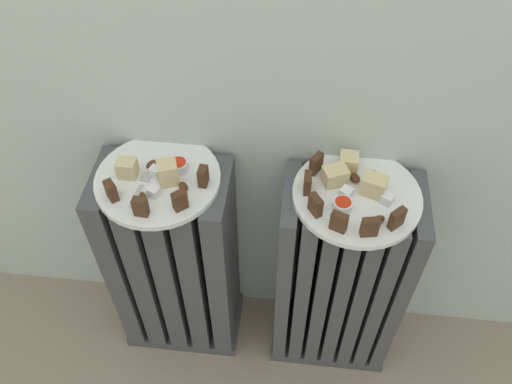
# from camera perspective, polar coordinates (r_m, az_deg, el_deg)

# --- Properties ---
(radiator_left) EXTENTS (0.29, 0.18, 0.59)m
(radiator_left) POSITION_cam_1_polar(r_m,az_deg,el_deg) (1.31, -8.59, -7.68)
(radiator_left) COLOR #47474C
(radiator_left) RESTS_ON ground_plane
(radiator_right) EXTENTS (0.29, 0.18, 0.59)m
(radiator_right) POSITION_cam_1_polar(r_m,az_deg,el_deg) (1.29, 8.78, -9.29)
(radiator_right) COLOR #47474C
(radiator_right) RESTS_ON ground_plane
(plate_left) EXTENTS (0.25, 0.25, 0.01)m
(plate_left) POSITION_cam_1_polar(r_m,az_deg,el_deg) (1.07, -10.44, 1.36)
(plate_left) COLOR white
(plate_left) RESTS_ON radiator_left
(plate_right) EXTENTS (0.25, 0.25, 0.01)m
(plate_right) POSITION_cam_1_polar(r_m,az_deg,el_deg) (1.04, 10.72, -0.39)
(plate_right) COLOR white
(plate_right) RESTS_ON radiator_right
(dark_cake_slice_left_0) EXTENTS (0.03, 0.03, 0.04)m
(dark_cake_slice_left_0) POSITION_cam_1_polar(r_m,az_deg,el_deg) (1.03, -15.22, 0.14)
(dark_cake_slice_left_0) COLOR #472B19
(dark_cake_slice_left_0) RESTS_ON plate_left
(dark_cake_slice_left_1) EXTENTS (0.03, 0.02, 0.04)m
(dark_cake_slice_left_1) POSITION_cam_1_polar(r_m,az_deg,el_deg) (1.00, -12.24, -1.56)
(dark_cake_slice_left_1) COLOR #472B19
(dark_cake_slice_left_1) RESTS_ON plate_left
(dark_cake_slice_left_2) EXTENTS (0.03, 0.03, 0.04)m
(dark_cake_slice_left_2) POSITION_cam_1_polar(r_m,az_deg,el_deg) (0.99, -8.15, -0.91)
(dark_cake_slice_left_2) COLOR #472B19
(dark_cake_slice_left_2) RESTS_ON plate_left
(dark_cake_slice_left_3) EXTENTS (0.02, 0.03, 0.04)m
(dark_cake_slice_left_3) POSITION_cam_1_polar(r_m,az_deg,el_deg) (1.03, -5.67, 1.68)
(dark_cake_slice_left_3) COLOR #472B19
(dark_cake_slice_left_3) RESTS_ON plate_left
(marble_cake_slice_left_0) EXTENTS (0.05, 0.05, 0.05)m
(marble_cake_slice_left_0) POSITION_cam_1_polar(r_m,az_deg,el_deg) (1.04, -9.41, 2.06)
(marble_cake_slice_left_0) COLOR beige
(marble_cake_slice_left_0) RESTS_ON plate_left
(marble_cake_slice_left_1) EXTENTS (0.04, 0.03, 0.04)m
(marble_cake_slice_left_1) POSITION_cam_1_polar(r_m,az_deg,el_deg) (1.07, -13.60, 2.48)
(marble_cake_slice_left_1) COLOR beige
(marble_cake_slice_left_1) RESTS_ON plate_left
(turkish_delight_left_0) EXTENTS (0.03, 0.03, 0.02)m
(turkish_delight_left_0) POSITION_cam_1_polar(r_m,az_deg,el_deg) (1.03, -10.84, 0.02)
(turkish_delight_left_0) COLOR white
(turkish_delight_left_0) RESTS_ON plate_left
(turkish_delight_left_1) EXTENTS (0.03, 0.03, 0.02)m
(turkish_delight_left_1) POSITION_cam_1_polar(r_m,az_deg,el_deg) (1.06, -10.69, 2.15)
(turkish_delight_left_1) COLOR white
(turkish_delight_left_1) RESTS_ON plate_left
(medjool_date_left_0) EXTENTS (0.03, 0.03, 0.02)m
(medjool_date_left_0) POSITION_cam_1_polar(r_m,az_deg,el_deg) (1.08, -11.07, 2.92)
(medjool_date_left_0) COLOR #4C2814
(medjool_date_left_0) RESTS_ON plate_left
(medjool_date_left_1) EXTENTS (0.03, 0.03, 0.02)m
(medjool_date_left_1) POSITION_cam_1_polar(r_m,az_deg,el_deg) (1.03, -7.77, 0.56)
(medjool_date_left_1) COLOR #4C2814
(medjool_date_left_1) RESTS_ON plate_left
(medjool_date_left_2) EXTENTS (0.02, 0.03, 0.02)m
(medjool_date_left_2) POSITION_cam_1_polar(r_m,az_deg,el_deg) (1.03, -12.04, -0.63)
(medjool_date_left_2) COLOR #4C2814
(medjool_date_left_2) RESTS_ON plate_left
(jam_bowl_left) EXTENTS (0.04, 0.04, 0.02)m
(jam_bowl_left) POSITION_cam_1_polar(r_m,az_deg,el_deg) (1.07, -8.28, 2.86)
(jam_bowl_left) COLOR white
(jam_bowl_left) RESTS_ON plate_left
(dark_cake_slice_right_0) EXTENTS (0.03, 0.03, 0.04)m
(dark_cake_slice_right_0) POSITION_cam_1_polar(r_m,az_deg,el_deg) (1.05, 6.45, 3.03)
(dark_cake_slice_right_0) COLOR #472B19
(dark_cake_slice_right_0) RESTS_ON plate_right
(dark_cake_slice_right_1) EXTENTS (0.01, 0.03, 0.04)m
(dark_cake_slice_right_1) POSITION_cam_1_polar(r_m,az_deg,el_deg) (1.02, 5.53, 0.96)
(dark_cake_slice_right_1) COLOR #472B19
(dark_cake_slice_right_1) RESTS_ON plate_right
(dark_cake_slice_right_2) EXTENTS (0.03, 0.03, 0.04)m
(dark_cake_slice_right_2) POSITION_cam_1_polar(r_m,az_deg,el_deg) (0.98, 6.37, -1.39)
(dark_cake_slice_right_2) COLOR #472B19
(dark_cake_slice_right_2) RESTS_ON plate_right
(dark_cake_slice_right_3) EXTENTS (0.03, 0.02, 0.04)m
(dark_cake_slice_right_3) POSITION_cam_1_polar(r_m,az_deg,el_deg) (0.96, 8.83, -3.18)
(dark_cake_slice_right_3) COLOR #472B19
(dark_cake_slice_right_3) RESTS_ON plate_right
(dark_cake_slice_right_4) EXTENTS (0.03, 0.02, 0.04)m
(dark_cake_slice_right_4) POSITION_cam_1_polar(r_m,az_deg,el_deg) (0.96, 12.07, -3.70)
(dark_cake_slice_right_4) COLOR #472B19
(dark_cake_slice_right_4) RESTS_ON plate_right
(dark_cake_slice_right_5) EXTENTS (0.03, 0.03, 0.04)m
(dark_cake_slice_right_5) POSITION_cam_1_polar(r_m,az_deg,el_deg) (0.99, 14.84, -2.75)
(dark_cake_slice_right_5) COLOR #472B19
(dark_cake_slice_right_5) RESTS_ON plate_right
(marble_cake_slice_right_0) EXTENTS (0.05, 0.05, 0.04)m
(marble_cake_slice_right_0) POSITION_cam_1_polar(r_m,az_deg,el_deg) (1.03, 12.48, 0.70)
(marble_cake_slice_right_0) COLOR beige
(marble_cake_slice_right_0) RESTS_ON plate_right
(marble_cake_slice_right_1) EXTENTS (0.06, 0.05, 0.04)m
(marble_cake_slice_right_1) POSITION_cam_1_polar(r_m,az_deg,el_deg) (1.04, 8.44, 1.73)
(marble_cake_slice_right_1) COLOR beige
(marble_cake_slice_right_1) RESTS_ON plate_right
(marble_cake_slice_right_2) EXTENTS (0.04, 0.04, 0.04)m
(marble_cake_slice_right_2) POSITION_cam_1_polar(r_m,az_deg,el_deg) (1.07, 9.85, 3.12)
(marble_cake_slice_right_2) COLOR beige
(marble_cake_slice_right_2) RESTS_ON plate_right
(turkish_delight_right_0) EXTENTS (0.03, 0.03, 0.02)m
(turkish_delight_right_0) POSITION_cam_1_polar(r_m,az_deg,el_deg) (1.03, 13.85, -0.73)
(turkish_delight_right_0) COLOR white
(turkish_delight_right_0) RESTS_ON plate_right
(turkish_delight_right_1) EXTENTS (0.03, 0.03, 0.02)m
(turkish_delight_right_1) POSITION_cam_1_polar(r_m,az_deg,el_deg) (1.02, 9.60, -0.10)
(turkish_delight_right_1) COLOR white
(turkish_delight_right_1) RESTS_ON plate_right
(medjool_date_right_0) EXTENTS (0.02, 0.03, 0.02)m
(medjool_date_right_0) POSITION_cam_1_polar(r_m,az_deg,el_deg) (1.07, 12.47, 1.75)
(medjool_date_right_0) COLOR #4C2814
(medjool_date_right_0) RESTS_ON plate_right
(medjool_date_right_1) EXTENTS (0.03, 0.03, 0.02)m
(medjool_date_right_1) POSITION_cam_1_polar(r_m,az_deg,el_deg) (0.99, 12.84, -2.95)
(medjool_date_right_1) COLOR #4C2814
(medjool_date_right_1) RESTS_ON plate_right
(medjool_date_right_2) EXTENTS (0.03, 0.03, 0.01)m
(medjool_date_right_2) POSITION_cam_1_polar(r_m,az_deg,el_deg) (1.06, 10.54, 1.49)
(medjool_date_right_2) COLOR #4C2814
(medjool_date_right_2) RESTS_ON plate_right
(jam_bowl_right) EXTENTS (0.04, 0.04, 0.02)m
(jam_bowl_right) POSITION_cam_1_polar(r_m,az_deg,el_deg) (1.00, 9.24, -1.35)
(jam_bowl_right) COLOR white
(jam_bowl_right) RESTS_ON plate_right
(fork) EXTENTS (0.03, 0.09, 0.00)m
(fork) POSITION_cam_1_polar(r_m,az_deg,el_deg) (1.05, -12.20, 0.57)
(fork) COLOR #B7B7BC
(fork) RESTS_ON plate_left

